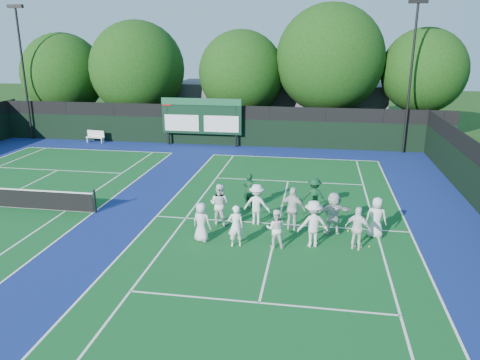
# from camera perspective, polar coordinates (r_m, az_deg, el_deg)

# --- Properties ---
(ground) EXTENTS (120.00, 120.00, 0.00)m
(ground) POSITION_cam_1_polar(r_m,az_deg,el_deg) (19.43, 4.38, -6.49)
(ground) COLOR #17390F
(ground) RESTS_ON ground
(court_apron) EXTENTS (34.00, 32.00, 0.01)m
(court_apron) POSITION_cam_1_polar(r_m,az_deg,el_deg) (21.63, -11.43, -4.29)
(court_apron) COLOR navy
(court_apron) RESTS_ON ground
(near_court) EXTENTS (11.05, 23.85, 0.01)m
(near_court) POSITION_cam_1_polar(r_m,az_deg,el_deg) (20.35, 4.65, -5.36)
(near_court) COLOR #10511F
(near_court) RESTS_ON ground
(back_fence) EXTENTS (34.00, 0.08, 3.00)m
(back_fence) POSITION_cam_1_polar(r_m,az_deg,el_deg) (35.18, -2.94, 6.45)
(back_fence) COLOR black
(back_fence) RESTS_ON ground
(scoreboard) EXTENTS (6.00, 0.21, 3.55)m
(scoreboard) POSITION_cam_1_polar(r_m,az_deg,el_deg) (34.88, -4.74, 7.71)
(scoreboard) COLOR black
(scoreboard) RESTS_ON ground
(clubhouse) EXTENTS (18.00, 6.00, 4.00)m
(clubhouse) POSITION_cam_1_polar(r_m,az_deg,el_deg) (42.32, 4.78, 9.05)
(clubhouse) COLOR #515155
(clubhouse) RESTS_ON ground
(light_pole_left) EXTENTS (1.20, 0.30, 10.12)m
(light_pole_left) POSITION_cam_1_polar(r_m,az_deg,el_deg) (40.37, -25.05, 13.34)
(light_pole_left) COLOR black
(light_pole_left) RESTS_ON ground
(light_pole_right) EXTENTS (1.20, 0.30, 10.12)m
(light_pole_right) POSITION_cam_1_polar(r_m,az_deg,el_deg) (34.05, 20.27, 13.50)
(light_pole_right) COLOR black
(light_pole_right) RESTS_ON ground
(bench) EXTENTS (1.51, 0.59, 0.93)m
(bench) POSITION_cam_1_polar(r_m,az_deg,el_deg) (37.90, -17.20, 5.14)
(bench) COLOR silver
(bench) RESTS_ON ground
(tree_a) EXTENTS (6.84, 6.84, 8.23)m
(tree_a) POSITION_cam_1_polar(r_m,az_deg,el_deg) (43.10, -20.48, 11.73)
(tree_a) COLOR black
(tree_a) RESTS_ON ground
(tree_b) EXTENTS (7.68, 7.68, 9.19)m
(tree_b) POSITION_cam_1_polar(r_m,az_deg,el_deg) (40.22, -12.15, 12.86)
(tree_b) COLOR black
(tree_b) RESTS_ON ground
(tree_c) EXTENTS (6.71, 6.71, 8.44)m
(tree_c) POSITION_cam_1_polar(r_m,az_deg,el_deg) (37.95, 0.41, 12.63)
(tree_c) COLOR black
(tree_c) RESTS_ON ground
(tree_d) EXTENTS (8.23, 8.23, 10.34)m
(tree_d) POSITION_cam_1_polar(r_m,az_deg,el_deg) (37.42, 11.13, 13.95)
(tree_d) COLOR black
(tree_d) RESTS_ON ground
(tree_e) EXTENTS (6.27, 6.27, 8.54)m
(tree_e) POSITION_cam_1_polar(r_m,az_deg,el_deg) (38.24, 21.67, 12.02)
(tree_e) COLOR black
(tree_e) RESTS_ON ground
(tennis_ball_1) EXTENTS (0.07, 0.07, 0.07)m
(tennis_ball_1) POSITION_cam_1_polar(r_m,az_deg,el_deg) (22.41, 11.83, -3.48)
(tennis_ball_1) COLOR #CDEA1B
(tennis_ball_1) RESTS_ON ground
(tennis_ball_2) EXTENTS (0.07, 0.07, 0.07)m
(tennis_ball_2) POSITION_cam_1_polar(r_m,az_deg,el_deg) (18.79, 15.48, -7.82)
(tennis_ball_2) COLOR #CDEA1B
(tennis_ball_2) RESTS_ON ground
(tennis_ball_3) EXTENTS (0.07, 0.07, 0.07)m
(tennis_ball_3) POSITION_cam_1_polar(r_m,az_deg,el_deg) (20.68, -0.46, -4.86)
(tennis_ball_3) COLOR #CDEA1B
(tennis_ball_3) RESTS_ON ground
(tennis_ball_4) EXTENTS (0.07, 0.07, 0.07)m
(tennis_ball_4) POSITION_cam_1_polar(r_m,az_deg,el_deg) (23.42, 1.82, -2.22)
(tennis_ball_4) COLOR #CDEA1B
(tennis_ball_4) RESTS_ON ground
(tennis_ball_5) EXTENTS (0.07, 0.07, 0.07)m
(tennis_ball_5) POSITION_cam_1_polar(r_m,az_deg,el_deg) (20.02, 13.04, -6.06)
(tennis_ball_5) COLOR #CDEA1B
(tennis_ball_5) RESTS_ON ground
(player_front_0) EXTENTS (0.89, 0.72, 1.59)m
(player_front_0) POSITION_cam_1_polar(r_m,az_deg,el_deg) (18.45, -4.72, -5.13)
(player_front_0) COLOR silver
(player_front_0) RESTS_ON ground
(player_front_1) EXTENTS (0.70, 0.56, 1.67)m
(player_front_1) POSITION_cam_1_polar(r_m,az_deg,el_deg) (17.91, -0.52, -5.62)
(player_front_1) COLOR white
(player_front_1) RESTS_ON ground
(player_front_2) EXTENTS (0.76, 0.59, 1.54)m
(player_front_2) POSITION_cam_1_polar(r_m,az_deg,el_deg) (17.90, 4.37, -5.92)
(player_front_2) COLOR white
(player_front_2) RESTS_ON ground
(player_front_3) EXTENTS (1.33, 0.97, 1.84)m
(player_front_3) POSITION_cam_1_polar(r_m,az_deg,el_deg) (18.09, 8.89, -5.30)
(player_front_3) COLOR silver
(player_front_3) RESTS_ON ground
(player_front_4) EXTENTS (1.08, 0.78, 1.69)m
(player_front_4) POSITION_cam_1_polar(r_m,az_deg,el_deg) (18.20, 14.17, -5.74)
(player_front_4) COLOR white
(player_front_4) RESTS_ON ground
(player_back_0) EXTENTS (1.02, 0.89, 1.80)m
(player_back_0) POSITION_cam_1_polar(r_m,az_deg,el_deg) (20.04, -2.53, -2.95)
(player_back_0) COLOR white
(player_back_0) RESTS_ON ground
(player_back_1) EXTENTS (1.23, 0.81, 1.78)m
(player_back_1) POSITION_cam_1_polar(r_m,az_deg,el_deg) (20.03, 2.05, -2.98)
(player_back_1) COLOR silver
(player_back_1) RESTS_ON ground
(player_back_2) EXTENTS (1.16, 0.74, 1.84)m
(player_back_2) POSITION_cam_1_polar(r_m,az_deg,el_deg) (19.54, 6.45, -3.50)
(player_back_2) COLOR silver
(player_back_2) RESTS_ON ground
(player_back_3) EXTENTS (1.72, 0.91, 1.77)m
(player_back_3) POSITION_cam_1_polar(r_m,az_deg,el_deg) (19.42, 11.27, -3.96)
(player_back_3) COLOR silver
(player_back_3) RESTS_ON ground
(player_back_4) EXTENTS (0.92, 0.71, 1.68)m
(player_back_4) POSITION_cam_1_polar(r_m,az_deg,el_deg) (19.49, 16.28, -4.41)
(player_back_4) COLOR silver
(player_back_4) RESTS_ON ground
(coach_left) EXTENTS (0.73, 0.59, 1.73)m
(coach_left) POSITION_cam_1_polar(r_m,az_deg,el_deg) (21.82, 1.16, -1.37)
(coach_left) COLOR #0F371C
(coach_left) RESTS_ON ground
(coach_right) EXTENTS (1.11, 0.68, 1.68)m
(coach_right) POSITION_cam_1_polar(r_m,az_deg,el_deg) (21.49, 9.05, -1.93)
(coach_right) COLOR #0F381E
(coach_right) RESTS_ON ground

